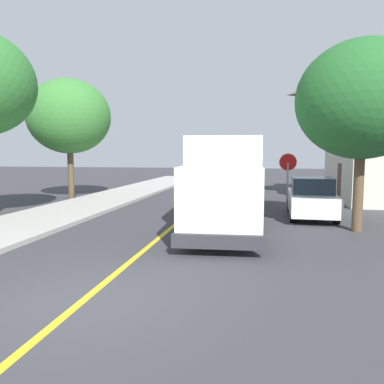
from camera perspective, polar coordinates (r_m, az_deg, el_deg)
ground_plane at (r=7.30m, az=-16.53°, el=-15.79°), size 120.00×120.00×0.00m
centre_line_yellow at (r=16.54m, az=-0.61°, el=-3.34°), size 0.16×56.00×0.01m
box_truck at (r=13.28m, az=4.93°, el=2.01°), size 2.81×7.31×3.20m
parked_car_near at (r=20.15m, az=6.08°, el=0.56°), size 1.88×4.43×1.67m
parked_car_mid at (r=27.48m, az=8.53°, el=1.96°), size 1.93×4.45×1.67m
parked_van_across at (r=16.38m, az=17.62°, el=-0.93°), size 1.92×4.45×1.67m
stop_sign at (r=17.91m, az=14.29°, el=3.15°), size 0.80×0.10×2.65m
street_tree_far_side at (r=13.96m, az=24.39°, el=12.53°), size 4.34×4.34×6.37m
street_tree_down_block at (r=23.29m, az=-18.12°, el=10.79°), size 4.75×4.75×6.91m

